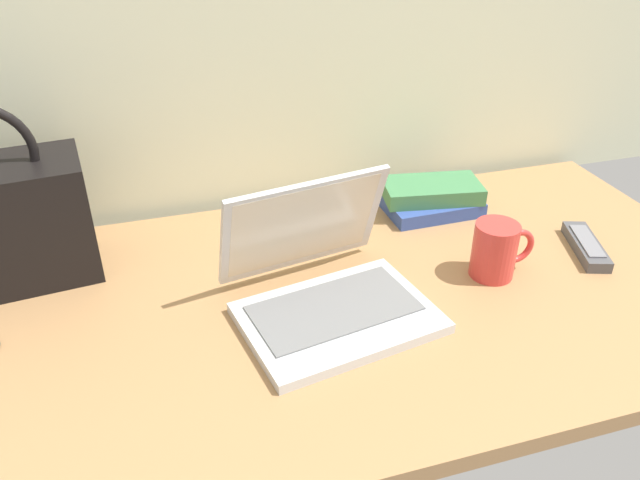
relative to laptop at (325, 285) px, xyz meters
name	(u,v)px	position (x,y,z in m)	size (l,w,h in m)	color
desk	(314,307)	(-0.01, 0.02, -0.06)	(1.60, 0.76, 0.03)	#A87A4C
laptop	(325,285)	(0.00, 0.00, 0.00)	(0.35, 0.34, 0.21)	silver
coffee_mug	(496,249)	(0.33, 0.00, 0.01)	(0.12, 0.08, 0.10)	red
remote_control_near	(588,247)	(0.54, 0.02, -0.03)	(0.09, 0.17, 0.02)	#4C4C51
handbag	(0,222)	(-0.52, 0.25, 0.07)	(0.32, 0.19, 0.33)	black
book_stack	(431,197)	(0.32, 0.27, -0.01)	(0.22, 0.14, 0.06)	#334C99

